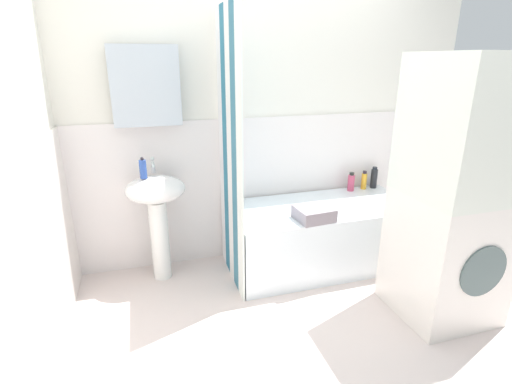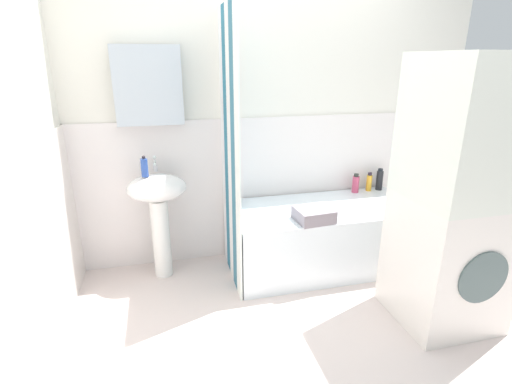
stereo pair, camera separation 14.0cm
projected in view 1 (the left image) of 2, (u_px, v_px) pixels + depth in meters
The scene contains 13 objects.
ground_plane at pixel (323, 341), 2.41m from camera, with size 4.80×5.60×0.04m, color beige.
wall_back_tiled at pixel (256, 125), 3.16m from camera, with size 3.60×0.18×2.40m.
wall_left_tiled at pixel (20, 171), 1.92m from camera, with size 0.07×1.81×2.40m.
sink at pixel (157, 205), 2.89m from camera, with size 0.44×0.34×0.84m.
faucet at pixel (153, 166), 2.87m from camera, with size 0.03×0.12×0.12m.
soap_dispenser at pixel (143, 169), 2.75m from camera, with size 0.05×0.05×0.16m.
bathtub at pixel (321, 235), 3.21m from camera, with size 1.50×0.71×0.52m, color white.
shower_curtain at pixel (230, 155), 2.76m from camera, with size 0.01×0.71×2.00m.
shampoo_bottle at pixel (374, 178), 3.53m from camera, with size 0.06×0.06×0.20m.
body_wash_bottle at pixel (364, 181), 3.50m from camera, with size 0.05×0.05×0.17m.
conditioner_bottle at pixel (351, 182), 3.45m from camera, with size 0.06×0.06×0.17m.
towel_folded at pixel (314, 214), 2.84m from camera, with size 0.26×0.23×0.09m, color gray.
washer_dryer_stack at pixel (456, 195), 2.41m from camera, with size 0.60×0.60×1.69m.
Camera 1 is at (-0.98, -1.77, 1.65)m, focal length 27.05 mm.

